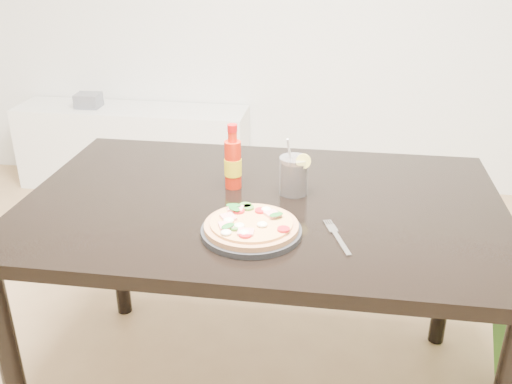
# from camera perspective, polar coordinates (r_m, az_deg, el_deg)

# --- Properties ---
(dining_table) EXTENTS (1.40, 0.90, 0.75)m
(dining_table) POSITION_cam_1_polar(r_m,az_deg,el_deg) (1.71, 0.60, -3.31)
(dining_table) COLOR black
(dining_table) RESTS_ON ground
(plate) EXTENTS (0.26, 0.26, 0.02)m
(plate) POSITION_cam_1_polar(r_m,az_deg,el_deg) (1.48, -0.47, -3.97)
(plate) COLOR black
(plate) RESTS_ON dining_table
(pizza) EXTENTS (0.25, 0.25, 0.03)m
(pizza) POSITION_cam_1_polar(r_m,az_deg,el_deg) (1.47, -0.54, -3.28)
(pizza) COLOR #B37C50
(pizza) RESTS_ON plate
(hot_sauce_bottle) EXTENTS (0.06, 0.06, 0.20)m
(hot_sauce_bottle) POSITION_cam_1_polar(r_m,az_deg,el_deg) (1.73, -2.32, 2.92)
(hot_sauce_bottle) COLOR red
(hot_sauce_bottle) RESTS_ON dining_table
(cola_cup) EXTENTS (0.09, 0.09, 0.18)m
(cola_cup) POSITION_cam_1_polar(r_m,az_deg,el_deg) (1.70, 3.80, 1.59)
(cola_cup) COLOR black
(cola_cup) RESTS_ON dining_table
(fork) EXTENTS (0.08, 0.18, 0.00)m
(fork) POSITION_cam_1_polar(r_m,az_deg,el_deg) (1.49, 8.06, -4.37)
(fork) COLOR silver
(fork) RESTS_ON dining_table
(media_console) EXTENTS (1.40, 0.34, 0.50)m
(media_console) POSITION_cam_1_polar(r_m,az_deg,el_deg) (3.62, -12.12, 4.41)
(media_console) COLOR white
(media_console) RESTS_ON ground
(cd_stack) EXTENTS (0.14, 0.12, 0.08)m
(cd_stack) POSITION_cam_1_polar(r_m,az_deg,el_deg) (3.61, -16.41, 8.78)
(cd_stack) COLOR slate
(cd_stack) RESTS_ON media_console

